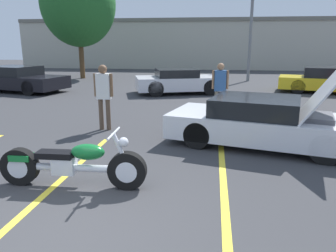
% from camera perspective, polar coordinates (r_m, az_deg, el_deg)
% --- Properties ---
extents(ground_plane, '(80.00, 80.00, 0.00)m').
position_cam_1_polar(ground_plane, '(4.46, -19.09, -17.60)').
color(ground_plane, '#38383A').
extents(parking_stripe_middle, '(0.12, 5.23, 0.01)m').
position_cam_1_polar(parking_stripe_middle, '(5.89, -18.75, -9.44)').
color(parking_stripe_middle, yellow).
rests_on(parking_stripe_middle, ground).
extents(parking_stripe_back, '(0.12, 5.23, 0.01)m').
position_cam_1_polar(parking_stripe_back, '(5.32, 9.74, -11.49)').
color(parking_stripe_back, yellow).
rests_on(parking_stripe_back, ground).
extents(far_building, '(32.00, 4.20, 4.40)m').
position_cam_1_polar(far_building, '(31.35, 4.56, 14.30)').
color(far_building, '#B2AD9E').
rests_on(far_building, ground).
extents(light_pole, '(1.21, 0.28, 6.60)m').
position_cam_1_polar(light_pole, '(21.04, 14.58, 17.59)').
color(light_pole, slate).
rests_on(light_pole, ground).
extents(tree_background, '(4.73, 4.73, 7.46)m').
position_cam_1_polar(tree_background, '(22.89, -15.37, 19.92)').
color(tree_background, brown).
rests_on(tree_background, ground).
extents(motorcycle, '(2.44, 0.70, 0.95)m').
position_cam_1_polar(motorcycle, '(5.57, -16.30, -6.42)').
color(motorcycle, black).
rests_on(motorcycle, ground).
extents(show_car_hood_open, '(4.49, 2.79, 1.92)m').
position_cam_1_polar(show_car_hood_open, '(7.78, 16.21, 0.68)').
color(show_car_hood_open, silver).
rests_on(show_car_hood_open, ground).
extents(parked_car_left_row, '(5.09, 3.03, 1.22)m').
position_cam_1_polar(parked_car_left_row, '(17.62, -24.74, 7.41)').
color(parked_car_left_row, black).
rests_on(parked_car_left_row, ground).
extents(parked_car_mid_left_row, '(4.39, 3.00, 1.13)m').
position_cam_1_polar(parked_car_mid_left_row, '(15.40, 1.95, 7.79)').
color(parked_car_mid_left_row, silver).
rests_on(parked_car_mid_left_row, ground).
extents(parked_car_mid_right_row, '(4.95, 2.80, 1.20)m').
position_cam_1_polar(parked_car_mid_right_row, '(17.28, 26.47, 7.05)').
color(parked_car_mid_right_row, yellow).
rests_on(parked_car_mid_right_row, ground).
extents(spectator_near_motorcycle, '(0.52, 0.23, 1.75)m').
position_cam_1_polar(spectator_near_motorcycle, '(8.90, -11.15, 5.90)').
color(spectator_near_motorcycle, brown).
rests_on(spectator_near_motorcycle, ground).
extents(spectator_midground, '(0.52, 0.22, 1.69)m').
position_cam_1_polar(spectator_midground, '(10.53, 9.06, 7.04)').
color(spectator_midground, gray).
rests_on(spectator_midground, ground).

